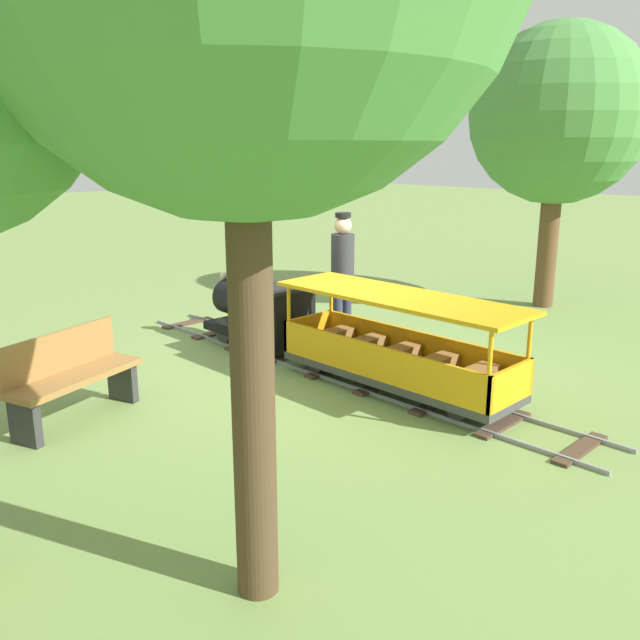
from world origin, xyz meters
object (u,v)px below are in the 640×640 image
object	(u,v)px
oak_tree_far	(559,116)
conductor_person	(343,265)
passenger_car	(397,352)
park_bench	(71,377)
locomotive	(262,311)

from	to	relation	value
oak_tree_far	conductor_person	bearing A→B (deg)	163.40
passenger_car	conductor_person	size ratio (longest dim) A/B	1.67
passenger_car	conductor_person	distance (m)	2.16
passenger_car	conductor_person	bearing A→B (deg)	58.55
passenger_car	park_bench	size ratio (longest dim) A/B	1.99
conductor_person	oak_tree_far	bearing A→B (deg)	-16.60
park_bench	passenger_car	bearing A→B (deg)	-31.33
locomotive	oak_tree_far	bearing A→B (deg)	-16.50
park_bench	locomotive	bearing A→B (deg)	10.29
locomotive	oak_tree_far	size ratio (longest dim) A/B	0.35
conductor_person	park_bench	size ratio (longest dim) A/B	1.19
locomotive	park_bench	distance (m)	2.70
conductor_person	oak_tree_far	world-z (taller)	oak_tree_far
passenger_car	park_bench	world-z (taller)	passenger_car
locomotive	oak_tree_far	xyz separation A→B (m)	(4.58, -1.36, 2.38)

